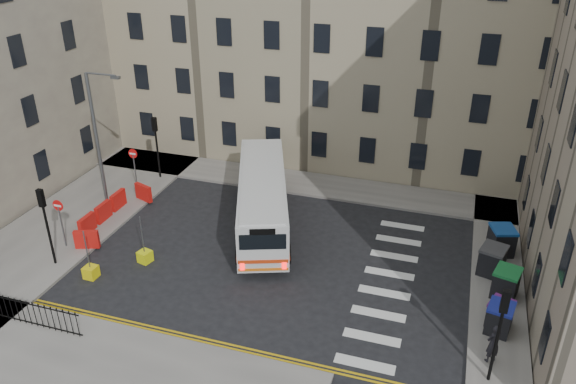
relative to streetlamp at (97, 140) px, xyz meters
The scene contains 23 objects.
ground 13.85m from the streetlamp, ahead, with size 120.00×120.00×0.00m, color black.
pavement_north 10.52m from the streetlamp, 43.32° to the left, with size 36.00×3.20×0.15m, color slate.
pavement_east 22.50m from the streetlamp, ahead, with size 2.40×26.00×0.15m, color slate.
pavement_west 4.49m from the streetlamp, 135.00° to the right, with size 6.00×22.00×0.15m, color slate.
pavement_sw 14.08m from the streetlamp, 63.43° to the right, with size 20.00×6.00×0.15m, color slate.
terrace_north 15.38m from the streetlamp, 66.04° to the left, with size 38.30×10.80×17.20m.
traffic_light_east 22.91m from the streetlamp, 19.15° to the right, with size 0.28×0.22×4.10m.
traffic_light_nw 4.84m from the streetlamp, 77.47° to the left, with size 0.28×0.22×4.10m.
traffic_light_sw 6.26m from the streetlamp, 80.54° to the right, with size 0.28×0.22×4.10m.
streetlamp is the anchor object (origin of this frame).
no_entry_north 3.41m from the streetlamp, 78.69° to the left, with size 0.60×0.08×3.00m.
no_entry_south 5.06m from the streetlamp, 83.66° to the right, with size 0.60×0.08×3.00m.
roadworks_barriers 4.15m from the streetlamp, 52.28° to the right, with size 1.66×6.26×1.00m.
iron_railings 10.95m from the streetlamp, 80.26° to the right, with size 7.80×0.04×1.20m.
bus 9.86m from the streetlamp, ahead, with size 6.12×11.08×2.97m.
wheelie_bin_a 22.68m from the streetlamp, 11.64° to the right, with size 1.22×1.34×1.28m.
wheelie_bin_b 22.64m from the streetlamp, 10.63° to the right, with size 1.22×1.30×1.16m.
wheelie_bin_c 22.60m from the streetlamp, ahead, with size 1.37×1.48×1.37m.
wheelie_bin_d 21.93m from the streetlamp, ahead, with size 1.44×1.56×1.42m.
wheelie_bin_e 22.45m from the streetlamp, ahead, with size 1.48×1.59×1.44m.
pedestrian 22.83m from the streetlamp, 16.60° to the right, with size 0.63×0.41×1.72m, color black.
bollard_yellow 8.19m from the streetlamp, 62.31° to the right, with size 0.60×0.60×0.60m, color yellow.
bollard_chevron 7.81m from the streetlamp, 40.35° to the right, with size 0.60×0.60×0.60m, color #DEE30D.
Camera 1 is at (6.19, -22.65, 16.02)m, focal length 35.00 mm.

